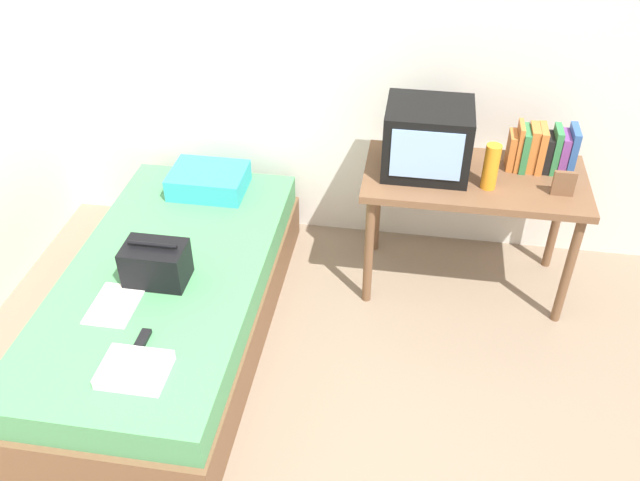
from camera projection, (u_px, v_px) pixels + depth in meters
The scene contains 13 objects.
wall_back at pixel (377, 29), 3.64m from camera, with size 5.20×0.10×2.60m, color silver.
bed at pixel (169, 302), 3.53m from camera, with size 1.00×2.00×0.43m.
desk at pixel (473, 190), 3.60m from camera, with size 1.16×0.60×0.72m.
tv at pixel (427, 139), 3.49m from camera, with size 0.44×0.39×0.36m.
water_bottle at pixel (491, 167), 3.38m from camera, with size 0.08×0.08×0.24m, color orange.
book_row at pixel (542, 149), 3.54m from camera, with size 0.34×0.17×0.25m.
picture_frame at pixel (564, 184), 3.36m from camera, with size 0.11×0.02×0.13m, color brown.
pillow at pixel (209, 181), 3.94m from camera, with size 0.43×0.33×0.13m, color #33A8B7.
handbag at pixel (156, 263), 3.27m from camera, with size 0.30×0.20×0.23m.
magazine at pixel (115, 305), 3.18m from camera, with size 0.21×0.29×0.01m, color white.
remote_dark at pixel (141, 342), 2.98m from camera, with size 0.04×0.16×0.02m, color black.
remote_silver at pixel (146, 257), 3.46m from camera, with size 0.04×0.14×0.02m, color #B7B7BC.
folded_towel at pixel (135, 370), 2.83m from camera, with size 0.28×0.22×0.05m, color white.
Camera 1 is at (0.26, -1.60, 2.59)m, focal length 38.13 mm.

